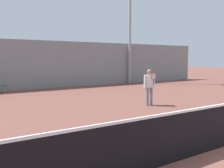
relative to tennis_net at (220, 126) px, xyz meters
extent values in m
plane|color=brown|center=(0.00, 0.00, -0.54)|extent=(100.00, 100.00, 0.00)
cube|color=black|center=(0.00, 0.00, -0.03)|extent=(11.49, 0.03, 1.00)
cube|color=white|center=(0.00, 0.00, 0.49)|extent=(11.49, 0.04, 0.05)
cylinder|color=slate|center=(2.32, 5.17, -0.12)|extent=(0.14, 0.14, 0.82)
cylinder|color=slate|center=(2.54, 5.17, -0.12)|extent=(0.14, 0.14, 0.82)
cube|color=white|center=(2.43, 5.17, 0.57)|extent=(0.41, 0.21, 0.57)
cylinder|color=white|center=(2.18, 5.18, 0.58)|extent=(0.10, 0.10, 0.55)
cylinder|color=white|center=(2.68, 5.16, 0.58)|extent=(0.10, 0.10, 0.55)
sphere|color=#8E6647|center=(2.43, 5.17, 0.99)|extent=(0.22, 0.22, 0.22)
cylinder|color=black|center=(2.42, 4.89, 0.54)|extent=(0.03, 0.03, 0.22)
torus|color=red|center=(2.42, 4.89, 0.79)|extent=(0.31, 0.03, 0.31)
cylinder|color=silver|center=(2.42, 4.89, 0.79)|extent=(0.27, 0.01, 0.27)
cylinder|color=gray|center=(-2.09, 13.24, -0.32)|extent=(0.06, 0.06, 0.44)
cylinder|color=#939399|center=(8.19, 14.00, 5.26)|extent=(0.21, 0.21, 11.59)
cube|color=gray|center=(0.00, 14.31, 1.15)|extent=(31.91, 0.06, 3.38)
camera|label=1|loc=(-5.52, -3.58, 1.58)|focal=42.00mm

